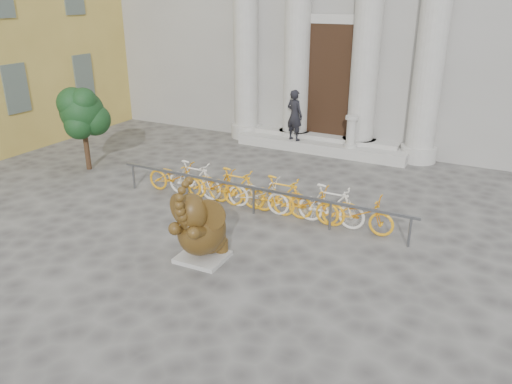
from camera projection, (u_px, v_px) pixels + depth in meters
The scene contains 7 objects.
ground at pixel (152, 276), 9.73m from camera, with size 80.00×80.00×0.00m, color #474442.
entrance_steps at pixel (322, 146), 17.41m from camera, with size 6.00×1.20×0.36m, color #A8A59E.
elephant_statue at pixel (201, 229), 10.07m from camera, with size 1.29×1.43×1.92m.
bike_rack at pixel (258, 192), 12.51m from camera, with size 8.00×0.53×1.00m.
tree at pixel (82, 113), 14.97m from camera, with size 1.48×1.35×2.57m.
pedestrian at pixel (295, 115), 17.12m from camera, with size 0.64×0.42×1.75m, color black.
balustrade_post at pixel (351, 133), 16.44m from camera, with size 0.43×0.43×1.05m.
Camera 1 is at (5.68, -6.54, 5.15)m, focal length 35.00 mm.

